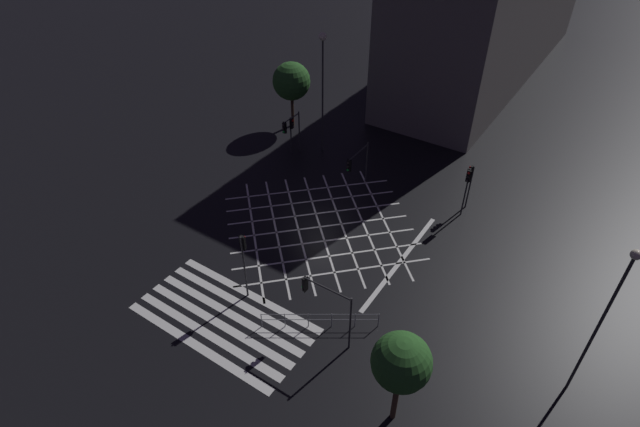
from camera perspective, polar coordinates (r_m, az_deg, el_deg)
The scene contains 14 objects.
ground_plane at distance 35.05m, azimuth -0.00°, elevation -1.53°, with size 200.00×200.00×0.00m, color black.
road_markings at distance 31.79m, azimuth -4.75°, elevation -6.72°, with size 15.65×20.24×0.01m.
traffic_light_ne_main at distance 36.98m, azimuth 16.79°, elevation 3.92°, with size 0.39×0.36×3.58m.
traffic_light_ne_cross at distance 35.92m, azimuth 16.46°, elevation 3.35°, with size 0.36×0.39×3.90m.
traffic_light_median_south at distance 28.41m, azimuth -8.71°, elevation -4.63°, with size 0.36×0.39×4.59m.
traffic_light_se_main at distance 26.24m, azimuth 0.47°, elevation -9.70°, with size 3.09×0.36×3.88m.
traffic_light_nw_main at distance 42.12m, azimuth -3.27°, elevation 9.70°, with size 0.39×0.36×3.36m.
traffic_light_nw_cross at distance 41.36m, azimuth -3.37°, elevation 9.69°, with size 0.36×2.28×3.77m.
traffic_light_median_north at distance 37.14m, azimuth 4.18°, elevation 5.84°, with size 0.36×3.02×3.51m.
street_lamp_east at distance 25.08m, azimuth 30.05°, elevation -9.31°, with size 0.44×0.44×9.21m.
street_lamp_west at distance 40.33m, azimuth 0.31°, elevation 16.58°, with size 0.62×0.62×10.13m.
street_tree_near at distance 22.39m, azimuth 9.28°, elevation -16.46°, with size 2.66×2.66×5.60m.
street_tree_far at distance 45.93m, azimuth -3.29°, elevation 14.85°, with size 3.39×3.39×6.04m.
pedestrian_railing at distance 28.27m, azimuth 0.00°, elevation -11.92°, with size 5.48×3.66×1.05m.
Camera 1 is at (14.98, -22.56, 22.26)m, focal length 28.00 mm.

